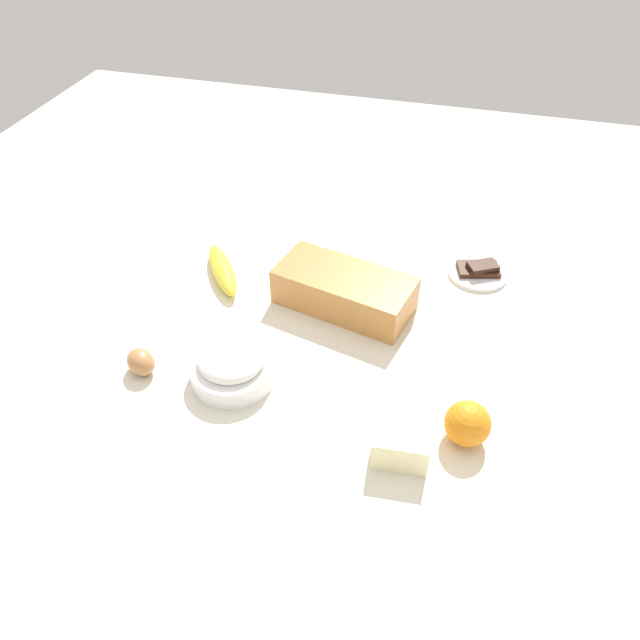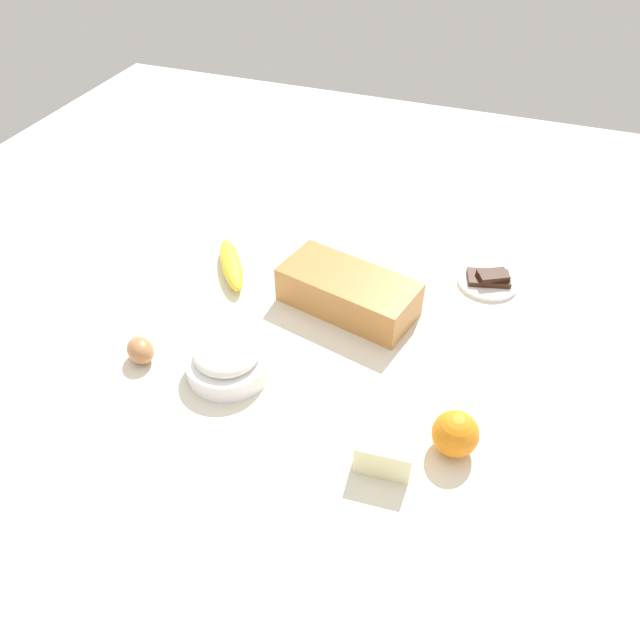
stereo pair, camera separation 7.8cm
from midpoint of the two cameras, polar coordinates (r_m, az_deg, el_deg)
ground_plane at (r=1.22m, az=-1.84°, el=-1.81°), size 2.40×2.40×0.02m
loaf_pan at (r=1.25m, az=0.51°, el=2.81°), size 0.30×0.19×0.08m
flour_bowl at (r=1.12m, az=-10.24°, el=-4.30°), size 0.16×0.16×0.07m
banana at (r=1.36m, az=-10.79°, el=4.64°), size 0.14×0.18×0.04m
orange_fruit at (r=1.03m, az=11.56°, el=-9.59°), size 0.08×0.08×0.08m
butter_block at (r=1.00m, az=5.36°, el=-11.77°), size 0.09×0.07×0.06m
egg_near_butter at (r=1.18m, az=-18.31°, el=-3.80°), size 0.08×0.07×0.05m
chocolate_plate at (r=1.39m, az=13.09°, el=4.44°), size 0.13×0.13×0.03m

